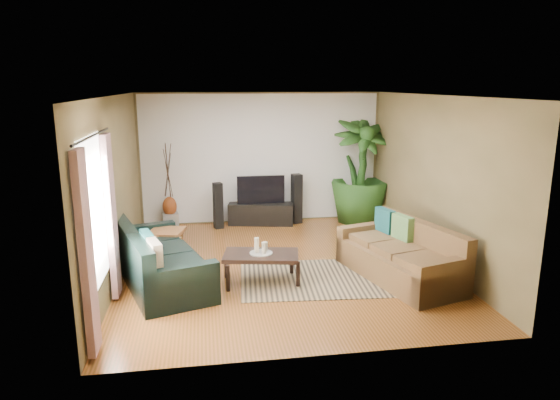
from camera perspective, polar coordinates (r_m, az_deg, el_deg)
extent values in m
plane|color=brown|center=(8.12, 0.22, -7.55)|extent=(5.50, 5.50, 0.00)
plane|color=white|center=(7.60, 0.24, 11.86)|extent=(5.50, 5.50, 0.00)
plane|color=brown|center=(10.43, -2.17, 4.78)|extent=(5.00, 0.00, 5.00)
plane|color=brown|center=(5.13, 5.09, -4.19)|extent=(5.00, 0.00, 5.00)
plane|color=brown|center=(7.76, -18.31, 1.17)|extent=(0.00, 5.50, 5.50)
plane|color=brown|center=(8.50, 17.12, 2.26)|extent=(0.00, 5.50, 5.50)
plane|color=white|center=(10.42, -2.16, 4.77)|extent=(4.90, 0.00, 4.90)
plane|color=white|center=(6.22, -20.46, -1.42)|extent=(0.00, 1.80, 1.80)
cube|color=gray|center=(5.57, -21.24, -5.82)|extent=(0.08, 0.35, 2.20)
cube|color=gray|center=(6.98, -18.72, -1.85)|extent=(0.08, 0.35, 2.20)
cylinder|color=black|center=(6.06, -20.69, 6.87)|extent=(0.03, 1.90, 0.03)
cube|color=black|center=(7.59, -13.48, -6.04)|extent=(1.68, 2.53, 0.85)
cube|color=brown|center=(7.71, 13.46, -5.74)|extent=(1.46, 2.25, 0.85)
cube|color=#9D865C|center=(7.64, 3.97, -8.91)|extent=(2.33, 1.73, 0.01)
cube|color=black|center=(7.43, -2.16, -7.75)|extent=(1.18, 0.78, 0.45)
cylinder|color=gray|center=(7.35, -2.18, -6.07)|extent=(0.34, 0.34, 0.01)
cylinder|color=white|center=(7.34, -2.68, -5.16)|extent=(0.07, 0.07, 0.22)
cylinder|color=beige|center=(7.29, -1.83, -5.48)|extent=(0.07, 0.07, 0.17)
cylinder|color=beige|center=(7.39, -1.70, -5.33)|extent=(0.07, 0.07, 0.14)
cube|color=black|center=(10.41, -2.18, -1.57)|extent=(1.39, 0.66, 0.45)
cube|color=black|center=(10.29, -2.21, 1.19)|extent=(0.98, 0.05, 0.58)
cube|color=black|center=(10.14, -7.09, -0.65)|extent=(0.21, 0.22, 0.94)
cube|color=black|center=(10.45, 1.91, 0.16)|extent=(0.23, 0.24, 1.04)
imported|color=#1F4818|center=(10.56, 9.13, 3.29)|extent=(1.38, 1.38, 2.18)
cylinder|color=black|center=(10.75, 8.95, -1.62)|extent=(0.40, 0.40, 0.31)
cube|color=gray|center=(10.39, -12.41, -2.31)|extent=(0.35, 0.35, 0.31)
ellipsoid|color=brown|center=(10.32, -12.49, -0.72)|extent=(0.28, 0.28, 0.40)
cube|color=#915E2F|center=(8.40, -12.75, -5.19)|extent=(0.63, 0.63, 0.55)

